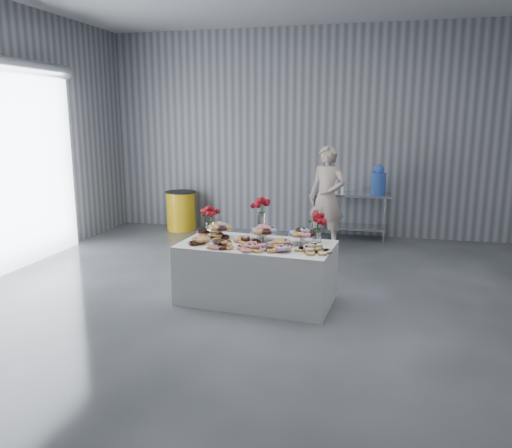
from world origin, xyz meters
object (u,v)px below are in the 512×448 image
(person, at_px, (327,197))
(trash_barrel, at_px, (181,211))
(display_table, at_px, (257,272))
(prep_table, at_px, (350,208))
(water_jug, at_px, (378,181))

(person, distance_m, trash_barrel, 3.21)
(display_table, xyz_separation_m, prep_table, (0.93, 3.62, 0.24))
(prep_table, bearing_deg, person, -115.91)
(prep_table, distance_m, trash_barrel, 3.45)
(person, bearing_deg, display_table, -83.13)
(trash_barrel, bearing_deg, water_jug, 0.00)
(display_table, bearing_deg, water_jug, 68.38)
(person, xyz_separation_m, trash_barrel, (-3.08, 0.74, -0.51))
(person, bearing_deg, prep_table, 82.23)
(display_table, xyz_separation_m, water_jug, (1.43, 3.62, 0.77))
(display_table, distance_m, person, 2.98)
(display_table, height_order, water_jug, water_jug)
(prep_table, distance_m, person, 0.88)
(prep_table, height_order, person, person)
(prep_table, xyz_separation_m, trash_barrel, (-3.44, -0.00, -0.21))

